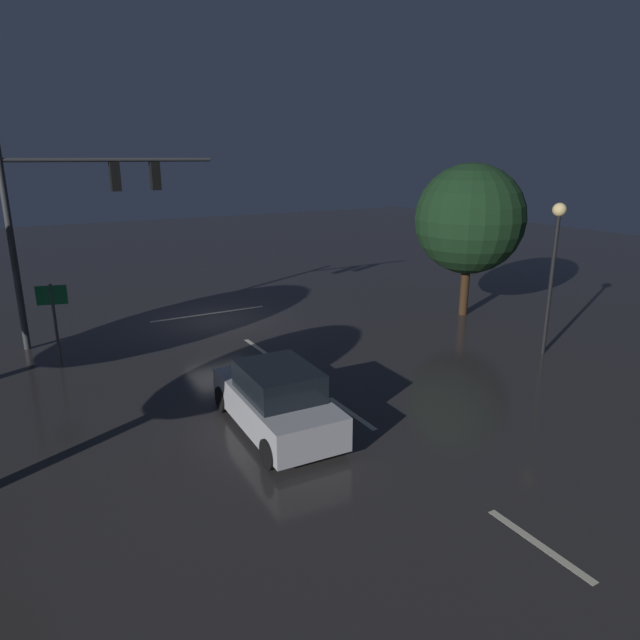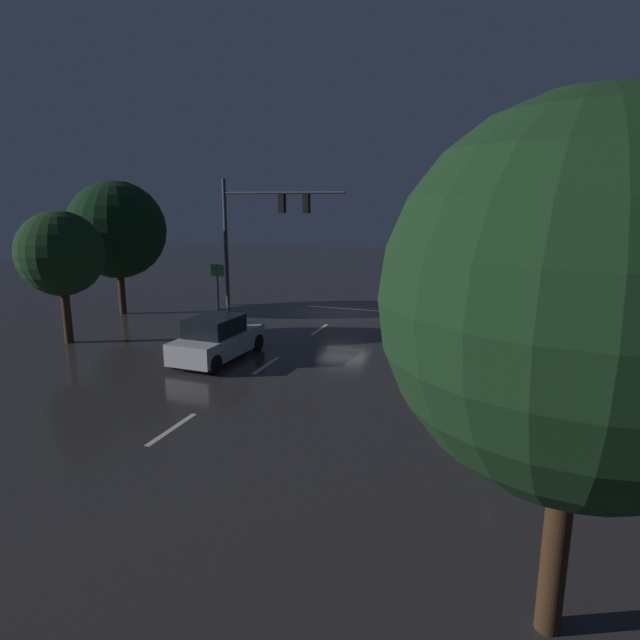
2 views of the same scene
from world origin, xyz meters
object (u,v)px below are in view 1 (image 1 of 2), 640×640
object	(u,v)px
street_lamp_left_kerb	(555,250)
tree_left_far	(470,219)
traffic_signal_assembly	(77,205)
car_approaching	(276,400)
route_sign	(53,308)

from	to	relation	value
street_lamp_left_kerb	tree_left_far	world-z (taller)	tree_left_far
traffic_signal_assembly	car_approaching	size ratio (longest dim) A/B	1.61
street_lamp_left_kerb	route_sign	distance (m)	16.08
route_sign	tree_left_far	world-z (taller)	tree_left_far
route_sign	traffic_signal_assembly	bearing A→B (deg)	-118.18
car_approaching	traffic_signal_assembly	bearing A→B (deg)	-74.33
traffic_signal_assembly	route_sign	xyz separation A→B (m)	(1.36, 2.53, -2.93)
route_sign	street_lamp_left_kerb	bearing A→B (deg)	154.91
traffic_signal_assembly	route_sign	world-z (taller)	traffic_signal_assembly
car_approaching	street_lamp_left_kerb	world-z (taller)	street_lamp_left_kerb
car_approaching	route_sign	size ratio (longest dim) A/B	1.63
traffic_signal_assembly	street_lamp_left_kerb	world-z (taller)	traffic_signal_assembly
car_approaching	tree_left_far	size ratio (longest dim) A/B	0.71
street_lamp_left_kerb	route_sign	world-z (taller)	street_lamp_left_kerb
tree_left_far	route_sign	bearing A→B (deg)	-6.40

